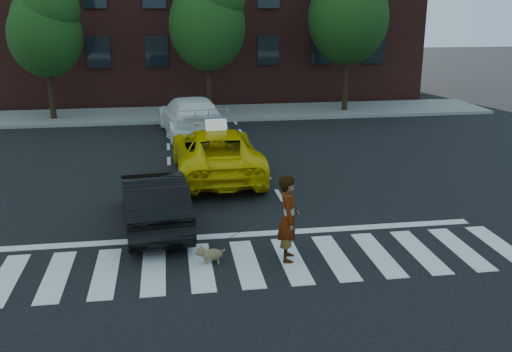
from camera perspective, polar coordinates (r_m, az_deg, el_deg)
The scene contains 13 objects.
ground at distance 12.58m, azimuth -0.95°, elevation -8.73°, with size 120.00×120.00×0.00m, color black.
crosswalk at distance 12.58m, azimuth -0.95°, elevation -8.71°, with size 13.00×2.40×0.01m, color silver.
stop_line at distance 14.03m, azimuth -1.86°, elevation -5.92°, with size 12.00×0.30×0.01m, color silver.
sidewalk_far at distance 29.28m, azimuth -5.73°, elevation 6.22°, with size 30.00×4.00×0.15m, color slate.
tree_left at distance 28.77m, azimuth -20.34°, elevation 13.87°, with size 3.39×3.38×6.50m.
tree_mid at distance 28.32m, azimuth -4.83°, elevation 15.62°, with size 3.69×3.69×7.10m.
tree_right at distance 29.66m, azimuth 9.33°, elevation 16.31°, with size 4.00×4.00×7.70m.
taxi at distance 18.63m, azimuth -4.03°, elevation 2.38°, with size 2.63×5.70×1.59m, color #DFBE04.
black_sedan at distance 14.54m, azimuth -10.18°, elevation -2.39°, with size 1.50×4.30×1.42m, color black.
white_suv at distance 24.66m, azimuth -6.53°, elevation 5.99°, with size 2.34×5.75×1.67m, color white.
woman at distance 12.41m, azimuth 3.27°, elevation -4.26°, with size 0.71×0.46×1.94m, color #999999.
dog at distance 12.54m, azimuth -4.67°, elevation -7.78°, with size 0.66×0.29×0.37m.
taxi_sign at distance 18.22m, azimuth -4.03°, elevation 5.13°, with size 0.65×0.28×0.32m, color white.
Camera 1 is at (-1.55, -11.24, 5.43)m, focal length 40.00 mm.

